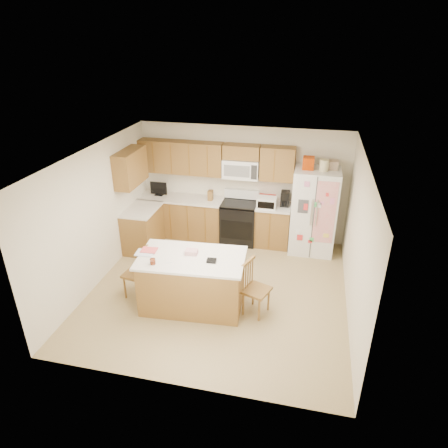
% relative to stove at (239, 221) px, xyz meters
% --- Properties ---
extents(ground, '(4.50, 4.50, 0.00)m').
position_rel_stove_xyz_m(ground, '(0.00, -1.94, -0.47)').
color(ground, olive).
rests_on(ground, ground).
extents(room_shell, '(4.60, 4.60, 2.52)m').
position_rel_stove_xyz_m(room_shell, '(0.00, -1.94, 0.97)').
color(room_shell, beige).
rests_on(room_shell, ground).
extents(cabinetry, '(3.36, 1.56, 2.15)m').
position_rel_stove_xyz_m(cabinetry, '(-0.98, -0.15, 0.44)').
color(cabinetry, brown).
rests_on(cabinetry, ground).
extents(stove, '(0.76, 0.65, 1.13)m').
position_rel_stove_xyz_m(stove, '(0.00, 0.00, 0.00)').
color(stove, black).
rests_on(stove, ground).
extents(refrigerator, '(0.90, 0.79, 2.04)m').
position_rel_stove_xyz_m(refrigerator, '(1.57, -0.06, 0.45)').
color(refrigerator, white).
rests_on(refrigerator, ground).
extents(island, '(1.84, 1.13, 1.04)m').
position_rel_stove_xyz_m(island, '(-0.33, -2.47, 0.00)').
color(island, brown).
rests_on(island, ground).
extents(windsor_chair_left, '(0.45, 0.47, 0.95)m').
position_rel_stove_xyz_m(windsor_chair_left, '(-1.35, -2.41, -0.02)').
color(windsor_chair_left, brown).
rests_on(windsor_chair_left, ground).
extents(windsor_chair_back, '(0.47, 0.45, 0.89)m').
position_rel_stove_xyz_m(windsor_chair_back, '(-0.42, -1.90, -0.06)').
color(windsor_chair_back, brown).
rests_on(windsor_chair_back, ground).
extents(windsor_chair_right, '(0.51, 0.52, 0.95)m').
position_rel_stove_xyz_m(windsor_chair_right, '(0.73, -2.43, -0.02)').
color(windsor_chair_right, brown).
rests_on(windsor_chair_right, ground).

